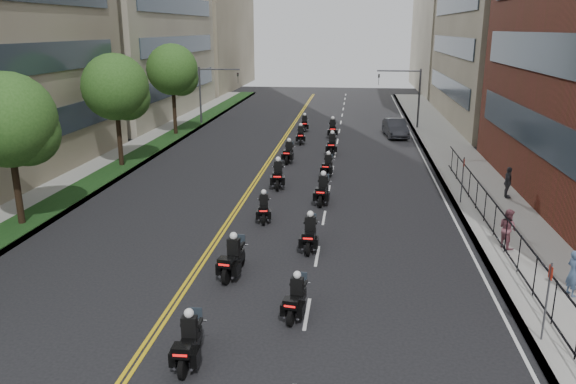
% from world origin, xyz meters
% --- Properties ---
extents(sidewalk_right, '(4.00, 90.00, 0.15)m').
position_xyz_m(sidewalk_right, '(12.00, 25.00, 0.07)').
color(sidewalk_right, gray).
rests_on(sidewalk_right, ground).
extents(sidewalk_left, '(4.00, 90.00, 0.15)m').
position_xyz_m(sidewalk_left, '(-12.00, 25.00, 0.07)').
color(sidewalk_left, gray).
rests_on(sidewalk_left, ground).
extents(grass_strip, '(2.00, 90.00, 0.04)m').
position_xyz_m(grass_strip, '(-11.20, 25.00, 0.17)').
color(grass_strip, '#133312').
rests_on(grass_strip, sidewalk_left).
extents(building_right_far, '(15.00, 28.00, 26.00)m').
position_xyz_m(building_right_far, '(21.50, 78.00, 13.00)').
color(building_right_far, gray).
rests_on(building_right_far, ground).
extents(building_left_far, '(16.00, 28.00, 26.00)m').
position_xyz_m(building_left_far, '(-22.00, 78.00, 13.00)').
color(building_left_far, '#7A7159').
rests_on(building_left_far, ground).
extents(iron_fence, '(0.05, 28.00, 1.50)m').
position_xyz_m(iron_fence, '(11.00, 12.00, 0.90)').
color(iron_fence, black).
rests_on(iron_fence, sidewalk_right).
extents(street_trees, '(4.40, 38.40, 7.98)m').
position_xyz_m(street_trees, '(-11.05, 18.61, 5.13)').
color(street_trees, black).
rests_on(street_trees, ground).
extents(traffic_signal_right, '(4.09, 0.20, 5.60)m').
position_xyz_m(traffic_signal_right, '(9.54, 42.00, 3.70)').
color(traffic_signal_right, '#3F3F44').
rests_on(traffic_signal_right, ground).
extents(traffic_signal_left, '(4.09, 0.20, 5.60)m').
position_xyz_m(traffic_signal_left, '(-9.54, 42.00, 3.70)').
color(traffic_signal_left, '#3F3F44').
rests_on(traffic_signal_left, ground).
extents(motorcycle_0, '(0.52, 2.24, 1.65)m').
position_xyz_m(motorcycle_0, '(0.13, 1.75, 0.65)').
color(motorcycle_0, black).
rests_on(motorcycle_0, ground).
extents(motorcycle_1, '(0.65, 2.10, 1.56)m').
position_xyz_m(motorcycle_1, '(2.85, 4.84, 0.61)').
color(motorcycle_1, black).
rests_on(motorcycle_1, ground).
extents(motorcycle_2, '(0.71, 2.37, 1.75)m').
position_xyz_m(motorcycle_2, '(0.11, 7.65, 0.69)').
color(motorcycle_2, black).
rests_on(motorcycle_2, ground).
extents(motorcycle_3, '(0.53, 2.31, 1.71)m').
position_xyz_m(motorcycle_3, '(2.82, 10.72, 0.68)').
color(motorcycle_3, black).
rests_on(motorcycle_3, ground).
extents(motorcycle_4, '(0.65, 2.13, 1.58)m').
position_xyz_m(motorcycle_4, '(0.26, 14.21, 0.62)').
color(motorcycle_4, black).
rests_on(motorcycle_4, ground).
extents(motorcycle_5, '(0.64, 2.43, 1.80)m').
position_xyz_m(motorcycle_5, '(2.98, 17.43, 0.71)').
color(motorcycle_5, black).
rests_on(motorcycle_5, ground).
extents(motorcycle_6, '(0.67, 2.51, 1.85)m').
position_xyz_m(motorcycle_6, '(0.14, 20.33, 0.73)').
color(motorcycle_6, black).
rests_on(motorcycle_6, ground).
extents(motorcycle_7, '(0.63, 2.16, 1.60)m').
position_xyz_m(motorcycle_7, '(2.95, 23.46, 0.63)').
color(motorcycle_7, black).
rests_on(motorcycle_7, ground).
extents(motorcycle_8, '(0.57, 2.35, 1.73)m').
position_xyz_m(motorcycle_8, '(0.01, 26.88, 0.68)').
color(motorcycle_8, black).
rests_on(motorcycle_8, ground).
extents(motorcycle_9, '(0.57, 2.46, 1.81)m').
position_xyz_m(motorcycle_9, '(2.94, 29.91, 0.72)').
color(motorcycle_9, black).
rests_on(motorcycle_9, ground).
extents(motorcycle_10, '(0.61, 2.29, 1.69)m').
position_xyz_m(motorcycle_10, '(0.19, 33.77, 0.67)').
color(motorcycle_10, black).
rests_on(motorcycle_10, ground).
extents(motorcycle_11, '(0.61, 2.51, 1.85)m').
position_xyz_m(motorcycle_11, '(2.69, 36.70, 0.73)').
color(motorcycle_11, black).
rests_on(motorcycle_11, ground).
extents(motorcycle_12, '(0.58, 2.25, 1.66)m').
position_xyz_m(motorcycle_12, '(-0.03, 39.75, 0.65)').
color(motorcycle_12, black).
rests_on(motorcycle_12, ground).
extents(parked_sedan, '(2.19, 4.88, 1.55)m').
position_xyz_m(parked_sedan, '(8.17, 37.78, 0.78)').
color(parked_sedan, black).
rests_on(parked_sedan, ground).
extents(pedestrian_a, '(0.57, 0.71, 1.68)m').
position_xyz_m(pedestrian_a, '(12.34, 7.21, 0.99)').
color(pedestrian_a, '#465E81').
rests_on(pedestrian_a, sidewalk_right).
extents(pedestrian_b, '(0.97, 1.04, 1.72)m').
position_xyz_m(pedestrian_b, '(11.20, 11.57, 1.01)').
color(pedestrian_b, '#7F4551').
rests_on(pedestrian_b, sidewalk_right).
extents(pedestrian_c, '(0.50, 1.05, 1.74)m').
position_xyz_m(pedestrian_c, '(13.10, 19.22, 1.02)').
color(pedestrian_c, '#393940').
rests_on(pedestrian_c, sidewalk_right).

